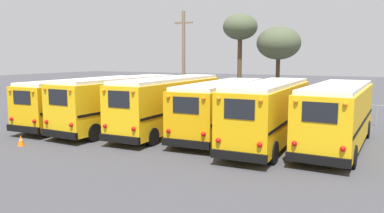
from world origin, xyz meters
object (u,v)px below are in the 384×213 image
object	(u,v)px
utility_pole	(184,58)
bare_tree_1	(240,29)
school_bus_1	(120,101)
school_bus_2	(170,103)
bare_tree_0	(279,44)
traffic_cone	(21,140)
school_bus_5	(337,114)
school_bus_4	(269,111)
school_bus_0	(88,99)
school_bus_3	(223,106)

from	to	relation	value
utility_pole	bare_tree_1	world-z (taller)	bare_tree_1
school_bus_1	school_bus_2	bearing A→B (deg)	13.27
bare_tree_0	traffic_cone	world-z (taller)	bare_tree_0
school_bus_5	school_bus_4	bearing A→B (deg)	-164.88
school_bus_1	traffic_cone	xyz separation A→B (m)	(-1.62, -6.08, -1.51)
bare_tree_1	traffic_cone	distance (m)	23.00
school_bus_4	bare_tree_1	world-z (taller)	bare_tree_1
school_bus_5	school_bus_0	bearing A→B (deg)	-178.47
school_bus_3	school_bus_5	bearing A→B (deg)	-4.81
school_bus_0	bare_tree_1	bearing A→B (deg)	70.12
school_bus_3	school_bus_4	size ratio (longest dim) A/B	1.07
bare_tree_1	traffic_cone	world-z (taller)	bare_tree_1
school_bus_5	bare_tree_0	world-z (taller)	bare_tree_0
school_bus_0	traffic_cone	distance (m)	6.96
school_bus_3	school_bus_5	size ratio (longest dim) A/B	1.09
school_bus_4	utility_pole	size ratio (longest dim) A/B	1.13
school_bus_1	traffic_cone	bearing A→B (deg)	-104.92
school_bus_1	bare_tree_1	distance (m)	16.59
utility_pole	bare_tree_1	xyz separation A→B (m)	(3.67, 4.50, 2.81)
utility_pole	traffic_cone	world-z (taller)	utility_pole
bare_tree_0	school_bus_2	bearing A→B (deg)	-99.16
school_bus_5	traffic_cone	size ratio (longest dim) A/B	17.25
school_bus_0	school_bus_3	xyz separation A→B (m)	(9.64, 0.97, -0.01)
school_bus_3	bare_tree_0	size ratio (longest dim) A/B	1.42
school_bus_1	school_bus_0	bearing A→B (deg)	170.40
school_bus_2	school_bus_5	size ratio (longest dim) A/B	1.07
school_bus_5	traffic_cone	distance (m)	16.16
school_bus_0	school_bus_2	size ratio (longest dim) A/B	1.07
bare_tree_0	bare_tree_1	size ratio (longest dim) A/B	0.85
school_bus_3	school_bus_2	bearing A→B (deg)	-166.77
utility_pole	bare_tree_1	size ratio (longest dim) A/B	1.00
school_bus_2	bare_tree_1	xyz separation A→B (m)	(-1.02, 14.74, 5.48)
utility_pole	bare_tree_1	distance (m)	6.45
school_bus_0	school_bus_4	distance (m)	12.86
school_bus_1	school_bus_5	size ratio (longest dim) A/B	1.04
school_bus_0	utility_pole	xyz separation A→B (m)	(1.74, 10.46, 2.78)
school_bus_1	school_bus_5	xyz separation A→B (m)	(12.85, 0.97, -0.05)
school_bus_0	school_bus_1	size ratio (longest dim) A/B	1.10
school_bus_0	traffic_cone	bearing A→B (deg)	-76.51
school_bus_3	bare_tree_0	distance (m)	15.38
school_bus_3	traffic_cone	bearing A→B (deg)	-136.64
school_bus_5	traffic_cone	bearing A→B (deg)	-154.00
school_bus_3	bare_tree_0	bearing A→B (deg)	92.73
school_bus_1	school_bus_2	distance (m)	3.30
school_bus_4	school_bus_5	bearing A→B (deg)	15.12
school_bus_4	bare_tree_0	distance (m)	17.15
school_bus_1	traffic_cone	world-z (taller)	school_bus_1
school_bus_1	school_bus_2	world-z (taller)	school_bus_2
utility_pole	school_bus_5	bearing A→B (deg)	-34.99
bare_tree_0	traffic_cone	bearing A→B (deg)	-108.15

